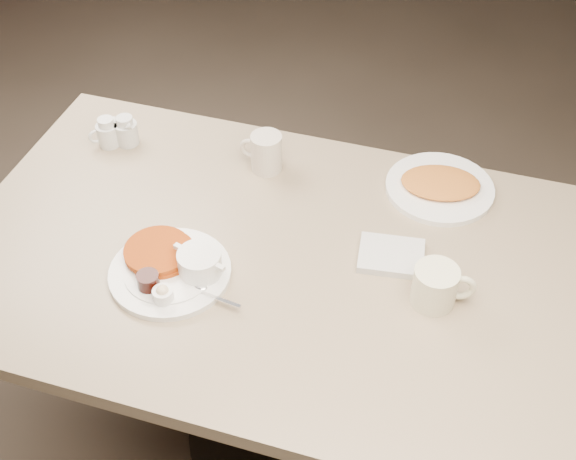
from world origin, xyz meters
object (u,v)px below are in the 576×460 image
(coffee_mug_near, at_px, (437,286))
(creamer_left, at_px, (107,133))
(coffee_mug_far, at_px, (265,152))
(creamer_right, at_px, (126,131))
(hash_plate, at_px, (440,186))
(main_plate, at_px, (174,266))
(diner_table, at_px, (286,308))

(coffee_mug_near, relative_size, creamer_left, 1.78)
(coffee_mug_far, xyz_separation_m, creamer_left, (-0.42, -0.03, -0.01))
(creamer_left, xyz_separation_m, creamer_right, (0.04, 0.02, -0.00))
(creamer_left, xyz_separation_m, hash_plate, (0.86, 0.07, -0.02))
(main_plate, xyz_separation_m, coffee_mug_far, (0.08, 0.40, 0.03))
(main_plate, relative_size, coffee_mug_far, 3.04)
(diner_table, distance_m, creamer_right, 0.63)
(main_plate, bearing_deg, diner_table, 27.83)
(creamer_left, distance_m, creamer_right, 0.05)
(coffee_mug_far, bearing_deg, creamer_right, -178.99)
(creamer_right, bearing_deg, diner_table, -28.39)
(coffee_mug_near, height_order, creamer_right, coffee_mug_near)
(hash_plate, bearing_deg, main_plate, -138.67)
(main_plate, relative_size, creamer_right, 4.30)
(coffee_mug_near, height_order, hash_plate, coffee_mug_near)
(coffee_mug_far, relative_size, creamer_left, 1.43)
(coffee_mug_near, bearing_deg, hash_plate, 97.20)
(coffee_mug_far, bearing_deg, coffee_mug_near, -33.20)
(creamer_right, relative_size, hash_plate, 0.26)
(diner_table, relative_size, coffee_mug_far, 13.14)
(diner_table, distance_m, hash_plate, 0.48)
(creamer_left, bearing_deg, coffee_mug_far, 3.89)
(hash_plate, bearing_deg, coffee_mug_far, -174.23)
(coffee_mug_near, distance_m, creamer_right, 0.91)
(diner_table, relative_size, creamer_right, 18.57)
(coffee_mug_near, xyz_separation_m, creamer_right, (-0.86, 0.31, -0.01))
(creamer_left, bearing_deg, diner_table, -24.72)
(diner_table, xyz_separation_m, main_plate, (-0.22, -0.11, 0.19))
(main_plate, xyz_separation_m, creamer_right, (-0.30, 0.40, 0.01))
(coffee_mug_near, bearing_deg, main_plate, -170.71)
(coffee_mug_near, bearing_deg, coffee_mug_far, 146.80)
(creamer_right, bearing_deg, hash_plate, 3.55)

